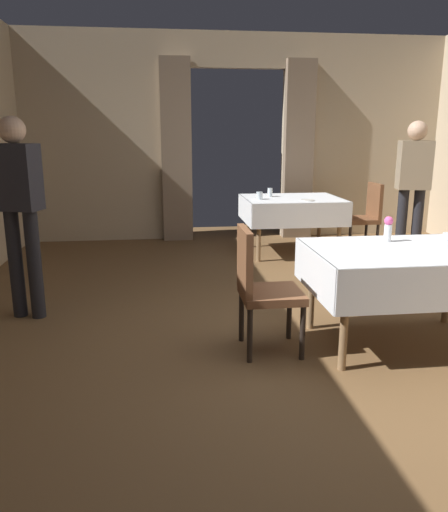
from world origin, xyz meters
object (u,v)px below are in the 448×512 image
glass_far_c (259,196)px  person_diner_standing_aside (19,201)px  dining_table_far (292,205)px  flower_vase_mid (388,228)px  dining_table_mid (406,262)px  chair_far_right (365,214)px  plate_far_b (307,200)px  glass_mid_b (447,241)px  person_waiter_by_doorway (413,183)px  chair_mid_left (260,284)px  glass_far_a (270,192)px

glass_far_c → person_diner_standing_aside: 3.14m
dining_table_far → flower_vase_mid: 2.78m
dining_table_mid → chair_far_right: size_ratio=1.54×
dining_table_far → plate_far_b: size_ratio=7.03×
dining_table_mid → glass_mid_b: (0.29, -0.03, 0.16)m
dining_table_mid → glass_mid_b: bearing=-6.3°
chair_far_right → glass_far_c: (-1.49, -0.10, 0.28)m
chair_far_right → person_waiter_by_doorway: person_waiter_by_doorway is taller
plate_far_b → person_waiter_by_doorway: person_waiter_by_doorway is taller
chair_far_right → person_diner_standing_aside: (-3.93, -2.06, 0.51)m
flower_vase_mid → plate_far_b: bearing=88.4°
dining_table_mid → glass_far_c: glass_far_c is taller
chair_mid_left → flower_vase_mid: size_ratio=4.61×
dining_table_far → person_waiter_by_doorway: 1.55m
glass_mid_b → plate_far_b: glass_mid_b is taller
dining_table_far → plate_far_b: (0.11, -0.32, 0.11)m
chair_mid_left → person_diner_standing_aside: person_diner_standing_aside is taller
dining_table_far → flower_vase_mid: flower_vase_mid is taller
glass_far_a → plate_far_b: (0.38, -0.46, -0.05)m
chair_far_right → person_waiter_by_doorway: 1.07m
glass_far_a → plate_far_b: bearing=-50.3°
chair_mid_left → plate_far_b: bearing=67.4°
chair_far_right → glass_far_c: size_ratio=9.53×
dining_table_mid → glass_far_a: bearing=96.4°
glass_mid_b → flower_vase_mid: bearing=138.6°
dining_table_mid → dining_table_far: size_ratio=1.12×
dining_table_mid → glass_mid_b: glass_mid_b is taller
chair_mid_left → person_waiter_by_doorway: 3.07m
dining_table_far → person_waiter_by_doorway: size_ratio=0.74×
plate_far_b → glass_far_c: glass_far_c is taller
glass_mid_b → glass_far_a: 3.27m
chair_far_right → glass_mid_b: (-0.65, -3.04, 0.29)m
glass_mid_b → person_waiter_by_doorway: (0.80, 2.12, 0.21)m
chair_far_right → glass_far_c: 1.52m
glass_far_c → person_waiter_by_doorway: (1.64, -0.83, 0.22)m
flower_vase_mid → chair_far_right: bearing=70.5°
glass_mid_b → person_waiter_by_doorway: size_ratio=0.07×
glass_mid_b → chair_far_right: bearing=78.0°
glass_far_c → person_diner_standing_aside: (-2.44, -1.96, 0.22)m
dining_table_mid → person_waiter_by_doorway: person_waiter_by_doorway is taller
glass_far_a → person_diner_standing_aside: size_ratio=0.07×
glass_far_a → person_diner_standing_aside: (-2.63, -2.22, 0.22)m
chair_mid_left → glass_mid_b: chair_mid_left is taller
chair_far_right → glass_far_c: chair_far_right is taller
chair_far_right → flower_vase_mid: (-0.98, -2.75, 0.34)m
chair_mid_left → person_diner_standing_aside: size_ratio=0.54×
flower_vase_mid → plate_far_b: flower_vase_mid is taller
chair_mid_left → flower_vase_mid: bearing=13.4°
flower_vase_mid → person_diner_standing_aside: (-2.95, 0.69, 0.16)m
chair_far_right → glass_mid_b: size_ratio=7.82×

